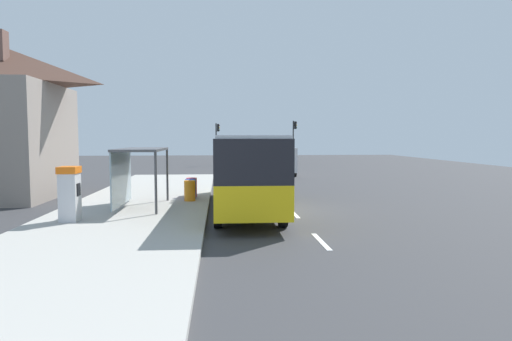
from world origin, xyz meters
The scene contains 21 objects.
ground_plane centered at (0.00, 14.00, -0.02)m, with size 56.00×92.00×0.04m, color #38383A.
sidewalk_platform centered at (-6.40, 2.00, 0.09)m, with size 6.20×30.00×0.18m, color #ADAAA3.
lane_stripe_seg_0 centered at (0.25, -6.00, 0.01)m, with size 0.16×2.20×0.01m, color silver.
lane_stripe_seg_1 centered at (0.25, -1.00, 0.01)m, with size 0.16×2.20×0.01m, color silver.
lane_stripe_seg_2 centered at (0.25, 4.00, 0.01)m, with size 0.16×2.20×0.01m, color silver.
lane_stripe_seg_3 centered at (0.25, 9.00, 0.01)m, with size 0.16×2.20×0.01m, color silver.
lane_stripe_seg_4 centered at (0.25, 14.00, 0.01)m, with size 0.16×2.20×0.01m, color silver.
lane_stripe_seg_5 centered at (0.25, 19.00, 0.01)m, with size 0.16×2.20×0.01m, color silver.
lane_stripe_seg_6 centered at (0.25, 24.00, 0.01)m, with size 0.16×2.20×0.01m, color silver.
lane_stripe_seg_7 centered at (0.25, 29.00, 0.01)m, with size 0.16×2.20×0.01m, color silver.
bus centered at (-1.71, 0.04, 1.84)m, with size 2.60×11.03×3.21m.
white_van centered at (2.20, 18.22, 1.34)m, with size 2.17×5.26×2.30m.
sedan_near centered at (2.30, 41.79, 0.79)m, with size 1.93×4.44×1.52m.
sedan_far centered at (2.30, 35.89, 0.79)m, with size 1.87×4.42×1.52m.
ticket_machine centered at (-8.09, -2.92, 1.17)m, with size 0.66×0.76×1.94m.
recycling_bin_orange centered at (-4.20, 1.89, 0.66)m, with size 0.52×0.52×0.95m, color orange.
recycling_bin_blue centered at (-4.20, 2.59, 0.66)m, with size 0.52×0.52×0.95m, color blue.
recycling_bin_red centered at (-4.20, 3.29, 0.66)m, with size 0.52×0.52×0.95m, color red.
traffic_light_near_side centered at (5.50, 30.70, 3.32)m, with size 0.49×0.28×5.00m.
traffic_light_far_side centered at (-3.10, 31.50, 3.15)m, with size 0.49×0.28×4.72m.
bus_shelter centered at (-6.41, 0.18, 2.10)m, with size 1.80×4.00×2.50m.
Camera 1 is at (-2.78, -19.17, 3.14)m, focal length 31.56 mm.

